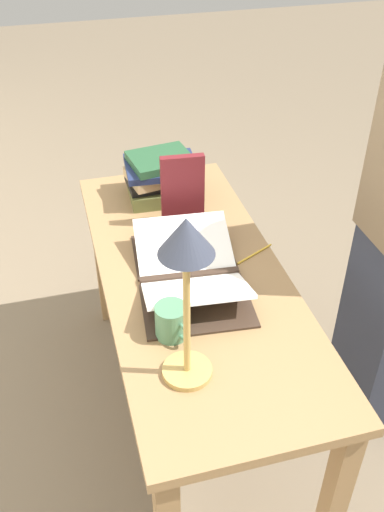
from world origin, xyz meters
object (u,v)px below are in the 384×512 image
Objects in this scene: coffee_mug at (172,322)px; pencil at (254,254)px; book_standing_upright at (183,191)px; open_book at (190,271)px; reading_lamp at (186,263)px; book_stack_tall at (161,177)px.

pencil is at bearing -50.14° from coffee_mug.
coffee_mug is (-0.55, 0.17, -0.08)m from book_standing_upright.
open_book is 0.52m from reading_lamp.
book_stack_tall is 0.58× the size of reading_lamp.
book_standing_upright is at bearing -5.35° from open_book.
reading_lamp is at bearing 171.35° from book_standing_upright.
book_stack_tall is 0.52m from pencil.
open_book is 0.53m from book_stack_tall.
open_book is 1.94× the size of book_stack_tall.
book_standing_upright reaches higher than coffee_mug.
open_book is 1.11× the size of reading_lamp.
open_book is 0.34m from book_standing_upright.
open_book is at bearing -15.69° from reading_lamp.
pencil is (-0.25, -0.19, -0.13)m from book_standing_upright.
book_stack_tall is 0.77m from coffee_mug.
pencil is at bearing -154.50° from book_stack_tall.
book_standing_upright is 2.23× the size of coffee_mug.
coffee_mug is at bearing 2.32° from reading_lamp.
open_book is 3.64× the size of pencil.
reading_lamp is at bearing -177.68° from coffee_mug.
book_stack_tall is at bearing -8.36° from reading_lamp.
reading_lamp is 0.35m from coffee_mug.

